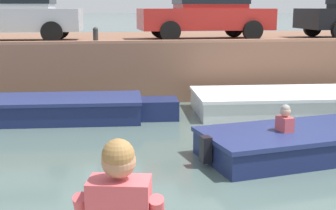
% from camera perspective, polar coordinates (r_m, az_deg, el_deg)
% --- Properties ---
extents(ground_plane, '(400.00, 400.00, 0.00)m').
position_cam_1_polar(ground_plane, '(8.62, 2.65, -6.26)').
color(ground_plane, '#4C605B').
extents(far_quay_wall, '(60.00, 6.00, 1.69)m').
position_cam_1_polar(far_quay_wall, '(16.13, -2.63, 5.33)').
color(far_quay_wall, brown).
rests_on(far_quay_wall, ground).
extents(far_wall_coping, '(60.00, 0.24, 0.08)m').
position_cam_1_polar(far_wall_coping, '(13.19, -1.42, 7.74)').
color(far_wall_coping, '#9F6C52').
rests_on(far_wall_coping, far_quay_wall).
extents(boat_moored_west_navy, '(5.64, 1.85, 0.56)m').
position_cam_1_polar(boat_moored_west_navy, '(11.56, -13.80, -0.47)').
color(boat_moored_west_navy, navy).
rests_on(boat_moored_west_navy, ground).
extents(boat_moored_central_white, '(6.70, 2.51, 0.54)m').
position_cam_1_polar(boat_moored_central_white, '(12.71, 17.11, 0.41)').
color(boat_moored_central_white, white).
rests_on(boat_moored_central_white, ground).
extents(car_left_inner_silver, '(3.99, 2.01, 1.54)m').
position_cam_1_polar(car_left_inner_silver, '(14.57, -18.20, 10.73)').
color(car_left_inner_silver, '#B7BABC').
rests_on(car_left_inner_silver, far_quay_wall).
extents(car_centre_red, '(4.09, 2.07, 1.54)m').
position_cam_1_polar(car_centre_red, '(14.74, 4.73, 11.28)').
color(car_centre_red, '#B2231E').
rests_on(car_centre_red, far_quay_wall).
extents(mooring_bollard_mid, '(0.15, 0.15, 0.45)m').
position_cam_1_polar(mooring_bollard_mid, '(13.22, -8.82, 8.48)').
color(mooring_bollard_mid, '#2D2B28').
rests_on(mooring_bollard_mid, far_quay_wall).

